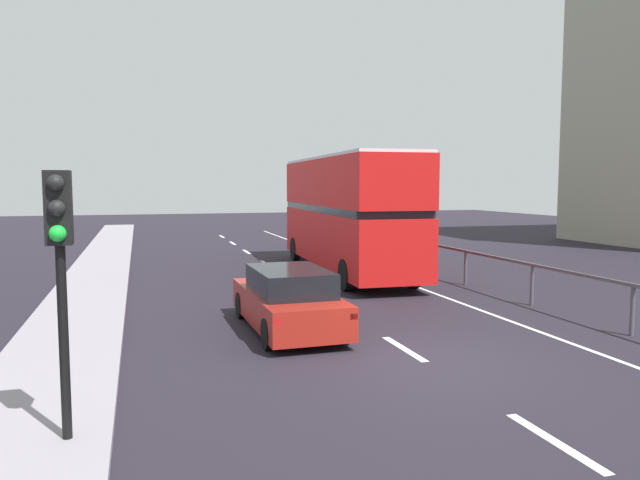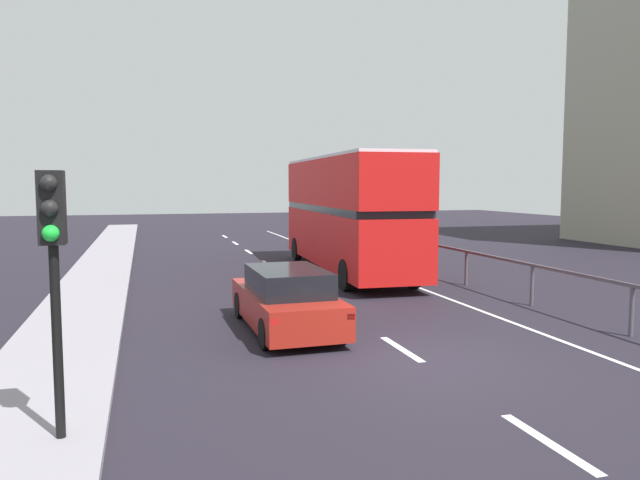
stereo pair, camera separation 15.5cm
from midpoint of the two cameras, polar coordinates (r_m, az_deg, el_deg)
name	(u,v)px [view 2 (the right image)]	position (r m, az deg, el deg)	size (l,w,h in m)	color
ground_plane	(417,362)	(11.79, 9.63, -11.34)	(75.27, 120.00, 0.10)	black
near_sidewalk_kerb	(42,388)	(10.75, -24.55, -12.72)	(2.18, 80.00, 0.14)	gray
lane_paint_markings	(368,283)	(20.29, 4.85, -4.12)	(3.66, 46.00, 0.01)	silver
bridge_side_railing	(441,251)	(21.82, 11.66, -1.08)	(0.10, 42.00, 1.16)	#4C4750
double_decker_bus_red	(347,211)	(22.52, 2.79, 2.76)	(2.98, 10.95, 4.34)	red
hatchback_car_near	(286,300)	(13.70, -2.89, -5.74)	(1.85, 4.45, 1.44)	maroon
traffic_signal_pole	(53,239)	(7.94, -23.58, 0.07)	(0.30, 0.42, 3.34)	black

